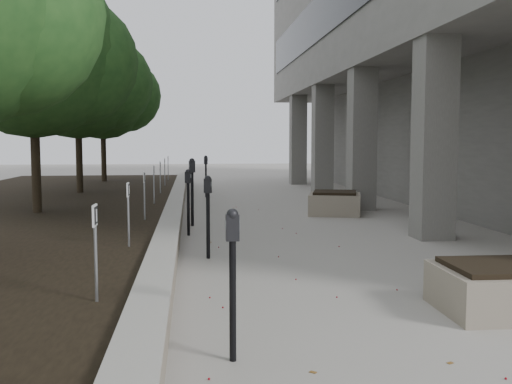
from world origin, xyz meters
TOP-DOWN VIEW (x-y plane):
  - ground at (0.00, 0.00)m, footprint 90.00×90.00m
  - retaining_wall at (-1.82, 9.00)m, footprint 0.39×26.00m
  - planting_bed at (-5.50, 9.00)m, footprint 7.00×26.00m
  - crabapple_tree_3 at (-4.80, 8.00)m, footprint 4.60×4.00m
  - crabapple_tree_4 at (-4.80, 13.00)m, footprint 4.60×4.00m
  - crabapple_tree_5 at (-4.80, 18.00)m, footprint 4.60×4.00m
  - parking_sign_2 at (-2.35, 0.50)m, footprint 0.04×0.22m
  - parking_sign_3 at (-2.35, 3.50)m, footprint 0.04×0.22m
  - parking_sign_4 at (-2.35, 6.50)m, footprint 0.04×0.22m
  - parking_sign_5 at (-2.35, 9.50)m, footprint 0.04×0.22m
  - parking_sign_6 at (-2.35, 12.50)m, footprint 0.04×0.22m
  - parking_sign_7 at (-2.35, 15.50)m, footprint 0.04×0.22m
  - parking_sign_8 at (-2.35, 18.50)m, footprint 0.04×0.22m
  - parking_meter_1 at (-1.06, -0.16)m, footprint 0.14×0.10m
  - parking_meter_2 at (-1.15, 4.47)m, footprint 0.16×0.13m
  - parking_meter_3 at (-1.49, 6.91)m, footprint 0.16×0.14m
  - parking_meter_4 at (-1.40, 8.27)m, footprint 0.18×0.14m
  - parking_meter_5 at (-0.92, 15.15)m, footprint 0.15×0.11m
  - planter_front at (2.03, 1.00)m, footprint 1.24×1.24m
  - planter_back at (2.40, 10.01)m, footprint 1.65×1.65m
  - berry_scatter at (-0.10, 5.00)m, footprint 3.30×14.10m

SIDE VIEW (x-z plane):
  - ground at x=0.00m, z-range 0.00..0.00m
  - berry_scatter at x=-0.10m, z-range 0.00..0.02m
  - planting_bed at x=-5.50m, z-range 0.00..0.40m
  - retaining_wall at x=-1.82m, z-range 0.00..0.50m
  - planter_front at x=2.03m, z-range 0.00..0.56m
  - planter_back at x=2.40m, z-range 0.00..0.62m
  - parking_meter_1 at x=-1.06m, z-range 0.00..1.38m
  - parking_meter_3 at x=-1.49m, z-range 0.00..1.39m
  - parking_meter_2 at x=-1.15m, z-range 0.00..1.40m
  - parking_meter_5 at x=-0.92m, z-range 0.00..1.46m
  - parking_meter_4 at x=-1.40m, z-range 0.00..1.57m
  - parking_sign_2 at x=-2.35m, z-range 0.40..1.36m
  - parking_sign_3 at x=-2.35m, z-range 0.40..1.36m
  - parking_sign_4 at x=-2.35m, z-range 0.40..1.36m
  - parking_sign_5 at x=-2.35m, z-range 0.40..1.36m
  - parking_sign_6 at x=-2.35m, z-range 0.40..1.36m
  - parking_sign_7 at x=-2.35m, z-range 0.40..1.36m
  - parking_sign_8 at x=-2.35m, z-range 0.40..1.36m
  - crabapple_tree_3 at x=-4.80m, z-range 0.40..5.84m
  - crabapple_tree_4 at x=-4.80m, z-range 0.40..5.84m
  - crabapple_tree_5 at x=-4.80m, z-range 0.40..5.84m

